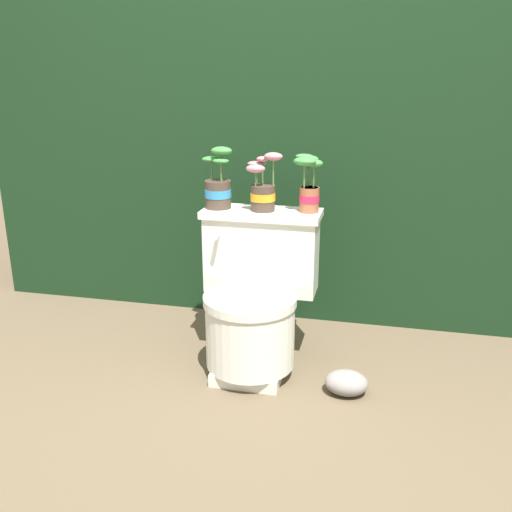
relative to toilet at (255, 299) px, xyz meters
The scene contains 7 objects.
ground_plane 0.33m from the toilet, 70.95° to the right, with size 12.00×12.00×0.00m, color brown.
hedge_backdrop 1.03m from the toilet, 87.48° to the left, with size 3.21×0.74×1.65m.
toilet is the anchor object (origin of this frame).
potted_plant_left 0.50m from the toilet, 145.81° to the left, with size 0.14×0.11×0.26m.
potted_plant_midleft 0.46m from the toilet, 87.43° to the left, with size 0.16×0.12×0.25m.
potted_plant_middle 0.53m from the toilet, 36.07° to the left, with size 0.12×0.10×0.24m.
garden_stone 0.51m from the toilet, 20.44° to the right, with size 0.17×0.14×0.10m.
Camera 1 is at (0.47, -2.07, 1.24)m, focal length 40.00 mm.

